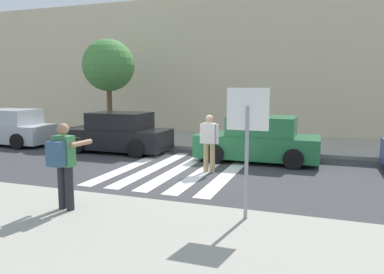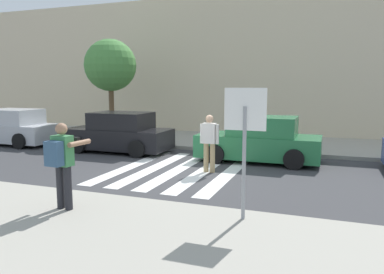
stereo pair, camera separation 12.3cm
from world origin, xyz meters
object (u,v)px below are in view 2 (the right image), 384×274
Objects in this scene: photographer_with_backpack at (62,159)px; parked_car_black at (119,133)px; stop_sign at (245,125)px; parked_car_green at (259,141)px; parked_car_silver at (12,128)px; street_tree_west at (110,66)px; pedestrian_crossing at (209,140)px.

parked_car_black is (-2.78, 6.71, -0.44)m from photographer_with_backpack.
parked_car_green is (-0.78, 5.99, -1.16)m from stop_sign.
parked_car_green is (10.87, 0.00, 0.00)m from parked_car_silver.
street_tree_west is at bearing 117.10° from photographer_with_backpack.
street_tree_west reaches higher than stop_sign.
parked_car_black is 1.00× the size of parked_car_green.
parked_car_silver is 1.00× the size of parked_car_green.
parked_car_black and parked_car_green have the same top height.
photographer_with_backpack is 1.00× the size of pedestrian_crossing.
parked_car_silver is at bearing -140.44° from street_tree_west.
street_tree_west is at bearing 133.54° from stop_sign.
parked_car_black is at bearing 136.22° from stop_sign.
photographer_with_backpack is 7.24m from parked_car_green.
stop_sign reaches higher than photographer_with_backpack.
stop_sign is 4.42m from pedestrian_crossing.
photographer_with_backpack reaches higher than parked_car_green.
pedestrian_crossing is 0.42× the size of parked_car_green.
stop_sign is at bearing -82.56° from parked_car_green.
pedestrian_crossing is (1.57, 4.61, -0.19)m from photographer_with_backpack.
stop_sign is 0.53× the size of street_tree_west.
pedestrian_crossing reaches higher than parked_car_silver.
street_tree_west is (-4.85, 9.47, 2.32)m from photographer_with_backpack.
photographer_with_backpack is 0.38× the size of street_tree_west.
street_tree_west reaches higher than parked_car_black.
street_tree_west is at bearing 39.56° from parked_car_silver.
pedestrian_crossing is at bearing -37.15° from street_tree_west.
parked_car_black is (5.40, 0.00, 0.00)m from parked_car_silver.
stop_sign is 0.59× the size of parked_car_black.
stop_sign is 13.15m from parked_car_silver.
parked_car_silver is 5.40m from parked_car_black.
photographer_with_backpack is 7.28m from parked_car_black.
photographer_with_backpack is at bearing -108.80° from pedestrian_crossing.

